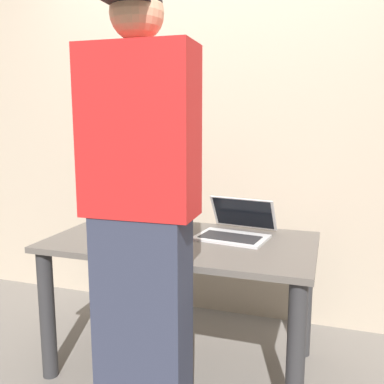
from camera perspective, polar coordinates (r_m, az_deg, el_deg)
ground_plane at (r=2.48m, az=-1.34°, el=-22.17°), size 8.00×8.00×0.00m
desk at (r=2.23m, az=-1.40°, el=-9.81°), size 1.35×0.74×0.70m
laptop at (r=2.26m, az=5.92°, el=-4.88°), size 0.41×0.40×0.19m
beer_bottle_dark at (r=2.37m, az=-3.00°, el=-2.27°), size 0.06×0.06×0.30m
beer_bottle_green at (r=2.28m, az=-4.19°, el=-3.19°), size 0.07×0.07×0.26m
beer_bottle_amber at (r=2.36m, az=-1.17°, el=-2.21°), size 0.07×0.07×0.30m
person_figure at (r=1.64m, az=-6.88°, el=-4.01°), size 0.44×0.28×1.81m
back_wall at (r=2.82m, az=3.70°, el=9.49°), size 6.00×0.10×2.60m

